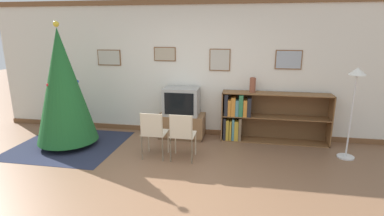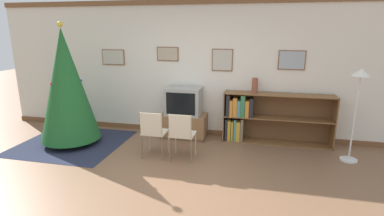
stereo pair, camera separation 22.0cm
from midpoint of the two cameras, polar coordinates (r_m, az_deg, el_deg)
The scene contains 11 objects.
ground_plane at distance 4.20m, azimuth -5.49°, elevation -15.91°, with size 24.00×24.00×0.00m, color brown.
wall_back at distance 6.11m, azimuth 1.64°, elevation 7.37°, with size 8.58×0.11×2.70m.
area_rug at distance 6.25m, azimuth -20.82°, elevation -6.23°, with size 1.93×1.80×0.01m.
christmas_tree at distance 5.95m, azimuth -21.81°, elevation 4.03°, with size 1.09×1.09×2.27m.
tv_console at distance 6.09m, azimuth -0.55°, elevation -3.36°, with size 0.91×0.49×0.48m.
television at distance 5.95m, azimuth -0.57°, elevation 1.32°, with size 0.70×0.47×0.55m.
folding_chair_left at distance 5.08m, azimuth -6.17°, elevation -4.47°, with size 0.40×0.40×0.82m.
folding_chair_right at distance 4.95m, azimuth -0.73°, elevation -4.91°, with size 0.40×0.40×0.82m.
bookshelf at distance 5.95m, azimuth 13.32°, elevation -1.74°, with size 2.04×0.36×0.97m.
vase at distance 5.81m, azimuth 12.96°, elevation 4.25°, with size 0.12×0.12×0.29m.
standing_lamp at distance 5.48m, azimuth 30.14°, elevation 2.79°, with size 0.28×0.28×1.55m.
Camera 2 is at (1.28, -3.40, 2.14)m, focal length 28.00 mm.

